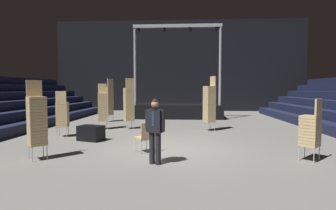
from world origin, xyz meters
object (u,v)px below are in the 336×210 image
man_with_tie (155,128)px  chair_stack_mid_centre (62,114)px  chair_stack_mid_left (103,106)px  chair_stack_rear_left (108,100)px  chair_stack_front_left (209,104)px  equipment_road_case (91,133)px  stage_riser (178,109)px  chair_stack_front_right (37,120)px  loose_chair_near_man (145,135)px  chair_stack_mid_right (129,104)px  chair_stack_rear_right (310,130)px

man_with_tie → chair_stack_mid_centre: bearing=-19.0°
chair_stack_mid_left → chair_stack_rear_left: 3.01m
chair_stack_front_left → equipment_road_case: (-4.73, -2.68, -0.99)m
stage_riser → chair_stack_rear_left: size_ratio=2.36×
chair_stack_front_right → chair_stack_mid_centre: 3.57m
loose_chair_near_man → man_with_tie: bearing=-108.1°
chair_stack_mid_centre → chair_stack_front_left: bearing=5.0°
chair_stack_rear_left → chair_stack_front_right: bearing=-144.3°
man_with_tie → chair_stack_front_left: chair_stack_front_left is taller
man_with_tie → chair_stack_mid_right: 6.30m
chair_stack_mid_centre → loose_chair_near_man: bearing=-45.6°
chair_stack_front_right → chair_stack_rear_right: (7.53, 0.31, -0.25)m
chair_stack_front_left → loose_chair_near_man: 5.08m
chair_stack_front_right → chair_stack_mid_right: chair_stack_mid_right is taller
chair_stack_front_right → chair_stack_mid_left: size_ratio=1.00×
man_with_tie → chair_stack_rear_right: man_with_tie is taller
chair_stack_mid_centre → chair_stack_rear_right: (8.43, -3.14, -0.08)m
chair_stack_rear_left → chair_stack_rear_right: size_ratio=1.50×
chair_stack_rear_right → loose_chair_near_man: bearing=127.0°
chair_stack_mid_centre → chair_stack_rear_left: 5.06m
chair_stack_front_left → chair_stack_mid_centre: chair_stack_front_left is taller
chair_stack_front_left → chair_stack_rear_left: (-5.71, 3.08, 0.00)m
equipment_road_case → chair_stack_front_left: bearing=29.5°
chair_stack_front_right → chair_stack_mid_right: size_ratio=0.90×
chair_stack_front_right → man_with_tie: bearing=131.9°
man_with_tie → chair_stack_rear_left: chair_stack_rear_left is taller
chair_stack_mid_left → man_with_tie: bearing=99.0°
man_with_tie → chair_stack_front_left: 5.99m
man_with_tie → chair_stack_mid_centre: size_ratio=0.91×
chair_stack_front_right → loose_chair_near_man: 3.10m
chair_stack_mid_centre → chair_stack_rear_left: (0.47, 5.02, 0.34)m
chair_stack_front_right → chair_stack_mid_left: (0.14, 5.52, 0.00)m
chair_stack_mid_left → chair_stack_rear_right: 9.05m
chair_stack_front_right → chair_stack_mid_centre: chair_stack_front_right is taller
chair_stack_rear_right → chair_stack_mid_right: bearing=93.8°
chair_stack_mid_right → chair_stack_rear_left: 3.30m
man_with_tie → chair_stack_rear_right: (4.20, 0.58, -0.11)m
loose_chair_near_man → chair_stack_front_left: bearing=23.6°
chair_stack_front_right → chair_stack_mid_left: same height
stage_riser → equipment_road_case: stage_riser is taller
chair_stack_rear_right → equipment_road_case: chair_stack_rear_right is taller
chair_stack_front_left → man_with_tie: bearing=132.2°
chair_stack_mid_right → chair_stack_rear_right: chair_stack_mid_right is taller
chair_stack_rear_right → loose_chair_near_man: size_ratio=1.81×
chair_stack_mid_left → stage_riser: bearing=-141.6°
man_with_tie → loose_chair_near_man: man_with_tie is taller
chair_stack_mid_right → loose_chair_near_man: size_ratio=2.62×
chair_stack_mid_left → chair_stack_mid_right: 1.27m
man_with_tie → chair_stack_mid_right: bearing=-49.7°
chair_stack_rear_right → equipment_road_case: (-6.98, 2.40, -0.57)m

